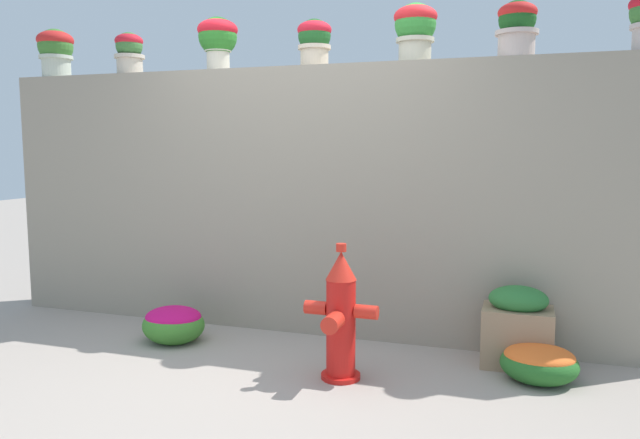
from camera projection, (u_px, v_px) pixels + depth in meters
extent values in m
plane|color=gray|center=(238.00, 386.00, 3.75)|extent=(24.00, 24.00, 0.00)
cube|color=gray|center=(308.00, 201.00, 4.84)|extent=(5.28, 0.33, 2.06)
cylinder|color=beige|center=(56.00, 67.00, 5.41)|extent=(0.24, 0.24, 0.19)
cylinder|color=beige|center=(56.00, 58.00, 5.40)|extent=(0.28, 0.28, 0.03)
sphere|color=#3B762E|center=(55.00, 46.00, 5.39)|extent=(0.30, 0.30, 0.30)
ellipsoid|color=red|center=(55.00, 40.00, 5.39)|extent=(0.31, 0.31, 0.16)
cylinder|color=beige|center=(130.00, 65.00, 5.20)|extent=(0.21, 0.21, 0.17)
cylinder|color=beige|center=(130.00, 57.00, 5.19)|extent=(0.25, 0.25, 0.03)
sphere|color=#3D7537|center=(129.00, 46.00, 5.18)|extent=(0.22, 0.22, 0.22)
ellipsoid|color=red|center=(129.00, 41.00, 5.18)|extent=(0.23, 0.23, 0.12)
cylinder|color=beige|center=(218.00, 60.00, 4.98)|extent=(0.18, 0.18, 0.19)
cylinder|color=beige|center=(218.00, 50.00, 4.97)|extent=(0.22, 0.22, 0.03)
sphere|color=#287324|center=(218.00, 37.00, 4.96)|extent=(0.31, 0.31, 0.31)
ellipsoid|color=red|center=(218.00, 30.00, 4.95)|extent=(0.33, 0.33, 0.17)
cylinder|color=beige|center=(314.00, 57.00, 4.72)|extent=(0.22, 0.22, 0.17)
cylinder|color=beige|center=(314.00, 48.00, 4.72)|extent=(0.25, 0.25, 0.03)
sphere|color=#1D5622|center=(314.00, 36.00, 4.71)|extent=(0.25, 0.25, 0.25)
ellipsoid|color=red|center=(314.00, 30.00, 4.70)|extent=(0.26, 0.26, 0.14)
cylinder|color=#BAB49B|center=(415.00, 51.00, 4.45)|extent=(0.24, 0.24, 0.18)
cylinder|color=#BAB49B|center=(415.00, 40.00, 4.44)|extent=(0.28, 0.28, 0.03)
sphere|color=#308331|center=(415.00, 24.00, 4.43)|extent=(0.30, 0.30, 0.30)
ellipsoid|color=red|center=(415.00, 17.00, 4.42)|extent=(0.31, 0.31, 0.16)
cylinder|color=beige|center=(516.00, 44.00, 4.19)|extent=(0.25, 0.25, 0.18)
cylinder|color=beige|center=(517.00, 33.00, 4.18)|extent=(0.29, 0.29, 0.03)
sphere|color=#1B521D|center=(517.00, 19.00, 4.17)|extent=(0.25, 0.25, 0.25)
ellipsoid|color=red|center=(518.00, 12.00, 4.16)|extent=(0.26, 0.26, 0.14)
cylinder|color=red|center=(341.00, 376.00, 3.87)|extent=(0.25, 0.25, 0.03)
cylinder|color=red|center=(341.00, 329.00, 3.84)|extent=(0.18, 0.18, 0.64)
cone|color=red|center=(341.00, 266.00, 3.79)|extent=(0.19, 0.19, 0.18)
cylinder|color=red|center=(341.00, 248.00, 3.78)|extent=(0.06, 0.06, 0.05)
cylinder|color=red|center=(316.00, 308.00, 3.87)|extent=(0.14, 0.09, 0.09)
cylinder|color=red|center=(366.00, 312.00, 3.77)|extent=(0.14, 0.09, 0.09)
cylinder|color=red|center=(333.00, 323.00, 3.67)|extent=(0.11, 0.16, 0.11)
ellipsoid|color=#266324|center=(539.00, 364.00, 3.82)|extent=(0.48, 0.43, 0.24)
ellipsoid|color=orange|center=(539.00, 356.00, 3.81)|extent=(0.43, 0.38, 0.13)
ellipsoid|color=#3C7E2B|center=(174.00, 325.00, 4.59)|extent=(0.47, 0.43, 0.28)
ellipsoid|color=#C51163|center=(173.00, 317.00, 4.58)|extent=(0.43, 0.38, 0.15)
cube|color=#94785A|center=(517.00, 337.00, 4.08)|extent=(0.45, 0.33, 0.39)
ellipsoid|color=#2A6D31|center=(518.00, 299.00, 4.05)|extent=(0.38, 0.28, 0.18)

